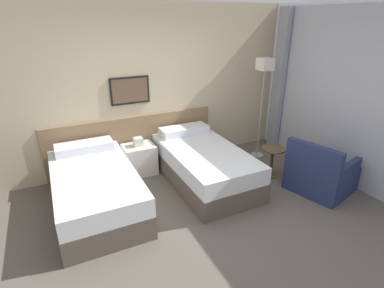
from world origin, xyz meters
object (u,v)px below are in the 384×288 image
at_px(bed_near_window, 203,164).
at_px(nightstand, 139,159).
at_px(armchair, 320,174).
at_px(bed_near_door, 95,189).
at_px(side_table, 272,157).
at_px(floor_lamp, 264,76).

relative_size(bed_near_window, nightstand, 3.05).
distance_m(nightstand, armchair, 2.88).
relative_size(nightstand, armchair, 0.64).
bearing_deg(bed_near_window, armchair, -34.83).
xyz_separation_m(bed_near_door, side_table, (2.77, -0.34, 0.05)).
bearing_deg(bed_near_window, floor_lamp, 16.24).
bearing_deg(side_table, bed_near_door, 172.92).
height_order(nightstand, armchair, armchair).
xyz_separation_m(bed_near_window, armchair, (1.46, -1.02, -0.03)).
bearing_deg(bed_near_window, nightstand, 139.47).
bearing_deg(bed_near_door, nightstand, 40.53).
height_order(nightstand, floor_lamp, floor_lamp).
bearing_deg(floor_lamp, bed_near_window, -163.76).
bearing_deg(bed_near_window, side_table, -17.42).
distance_m(bed_near_window, side_table, 1.15).
bearing_deg(floor_lamp, side_table, -111.47).
distance_m(bed_near_door, bed_near_window, 1.68).
distance_m(bed_near_door, floor_lamp, 3.33).
relative_size(side_table, armchair, 0.49).
xyz_separation_m(floor_lamp, armchair, (0.07, -1.42, -1.26)).
xyz_separation_m(bed_near_window, floor_lamp, (1.39, 0.41, 1.23)).
distance_m(floor_lamp, armchair, 1.90).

